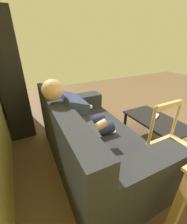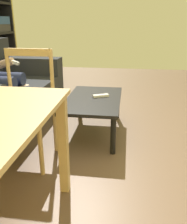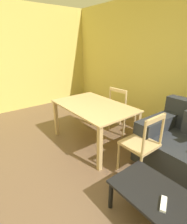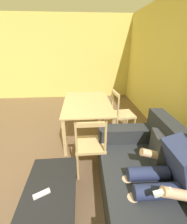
# 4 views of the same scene
# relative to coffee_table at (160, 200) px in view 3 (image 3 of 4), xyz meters

# --- Properties ---
(ground_plane) EXTENTS (9.11, 9.11, 0.00)m
(ground_plane) POSITION_rel_coffee_table_xyz_m (-0.76, -0.75, -0.33)
(ground_plane) COLOR brown
(coffee_table) EXTENTS (0.95, 0.55, 0.38)m
(coffee_table) POSITION_rel_coffee_table_xyz_m (0.00, 0.00, 0.00)
(coffee_table) COLOR black
(coffee_table) RESTS_ON ground_plane
(tv_remote) EXTENTS (0.12, 0.17, 0.02)m
(tv_remote) POSITION_rel_coffee_table_xyz_m (0.06, -0.07, 0.06)
(tv_remote) COLOR white
(tv_remote) RESTS_ON coffee_table
(dining_table) EXTENTS (1.43, 0.92, 0.73)m
(dining_table) POSITION_rel_coffee_table_xyz_m (-1.65, 0.48, 0.30)
(dining_table) COLOR tan
(dining_table) RESTS_ON ground_plane
(dining_chair_near_wall) EXTENTS (0.46, 0.46, 0.93)m
(dining_chair_near_wall) POSITION_rel_coffee_table_xyz_m (-1.65, 1.21, 0.12)
(dining_chair_near_wall) COLOR #D1B27F
(dining_chair_near_wall) RESTS_ON ground_plane
(dining_chair_facing_couch) EXTENTS (0.42, 0.42, 0.92)m
(dining_chair_facing_couch) POSITION_rel_coffee_table_xyz_m (-0.61, 0.48, 0.13)
(dining_chair_facing_couch) COLOR tan
(dining_chair_facing_couch) RESTS_ON ground_plane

